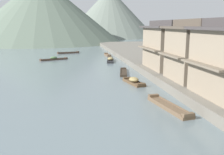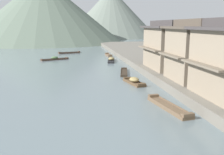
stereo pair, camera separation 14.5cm
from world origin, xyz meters
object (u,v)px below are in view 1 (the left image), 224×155
boat_moored_second (123,72)px  boat_midriver_drifting (54,59)px  boat_moored_nearest (169,107)px  house_waterfront_narrow (198,51)px  boat_crossing_west (134,81)px  boat_upstream_distant (68,53)px  house_waterfront_far (170,45)px  boat_moored_far (110,60)px  boat_midriver_upstream (108,55)px

boat_moored_second → boat_midriver_drifting: 18.17m
boat_moored_nearest → house_waterfront_narrow: bearing=48.4°
boat_crossing_west → boat_upstream_distant: bearing=102.9°
boat_midriver_drifting → house_waterfront_far: bearing=-46.6°
boat_moored_far → boat_crossing_west: 17.86m
boat_upstream_distant → boat_midriver_drifting: bearing=-103.1°
boat_midriver_upstream → house_waterfront_narrow: house_waterfront_narrow is taller
boat_moored_second → boat_midriver_drifting: bearing=123.8°
boat_moored_nearest → boat_moored_second: bearing=91.9°
house_waterfront_narrow → boat_moored_second: bearing=122.6°
boat_moored_far → boat_midriver_upstream: size_ratio=1.28×
boat_midriver_upstream → house_waterfront_narrow: 29.83m
boat_midriver_upstream → house_waterfront_far: size_ratio=0.50×
boat_moored_nearest → house_waterfront_far: 14.94m
boat_midriver_drifting → boat_midriver_upstream: boat_midriver_drifting is taller
boat_moored_second → house_waterfront_narrow: house_waterfront_narrow is taller
boat_moored_nearest → boat_moored_far: bearing=91.1°
boat_midriver_drifting → boat_moored_second: bearing=-56.2°
boat_moored_second → boat_midriver_upstream: boat_midriver_upstream is taller
boat_moored_second → boat_upstream_distant: 27.22m
boat_moored_nearest → boat_moored_far: boat_moored_far is taller
boat_upstream_distant → house_waterfront_far: 31.01m
boat_midriver_upstream → boat_moored_far: bearing=-94.8°
house_waterfront_narrow → boat_midriver_drifting: bearing=123.4°
boat_midriver_drifting → boat_midriver_upstream: bearing=24.6°
boat_moored_second → boat_midriver_drifting: boat_midriver_drifting is taller
boat_moored_nearest → boat_midriver_drifting: bearing=109.3°
boat_moored_far → boat_upstream_distant: 16.43m
boat_moored_second → house_waterfront_narrow: bearing=-57.4°
boat_moored_far → boat_upstream_distant: boat_moored_far is taller
boat_midriver_drifting → house_waterfront_narrow: 29.21m
boat_midriver_drifting → boat_upstream_distant: bearing=76.9°
boat_moored_nearest → house_waterfront_far: bearing=68.8°
boat_midriver_upstream → boat_crossing_west: boat_crossing_west is taller
boat_midriver_drifting → boat_upstream_distant: size_ratio=1.01×
boat_moored_second → boat_midriver_upstream: 20.05m
boat_midriver_upstream → boat_upstream_distant: size_ratio=0.80×
house_waterfront_narrow → boat_midriver_upstream: bearing=100.0°
boat_midriver_upstream → boat_crossing_west: (-0.83, -26.33, 0.11)m
boat_upstream_distant → boat_crossing_west: boat_crossing_west is taller
house_waterfront_narrow → boat_moored_far: bearing=105.7°
boat_moored_second → boat_crossing_west: size_ratio=1.38×
boat_midriver_upstream → house_waterfront_narrow: bearing=-80.0°
boat_moored_nearest → house_waterfront_narrow: size_ratio=0.86×
boat_moored_nearest → boat_crossing_west: (-0.62, 8.84, 0.12)m
house_waterfront_narrow → boat_upstream_distant: bearing=110.7°
boat_moored_second → house_waterfront_far: (5.73, -1.63, 3.72)m
boat_moored_far → house_waterfront_narrow: 21.78m
boat_moored_far → house_waterfront_narrow: house_waterfront_narrow is taller
boat_midriver_upstream → house_waterfront_far: 22.54m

